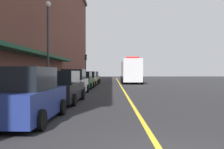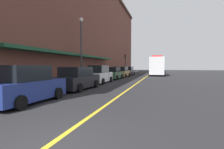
{
  "view_description": "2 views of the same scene",
  "coord_description": "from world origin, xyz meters",
  "px_view_note": "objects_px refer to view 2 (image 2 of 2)",
  "views": [
    {
      "loc": [
        -1.07,
        -4.79,
        1.76
      ],
      "look_at": [
        -1.0,
        29.6,
        1.31
      ],
      "focal_mm": 40.45,
      "sensor_mm": 36.0,
      "label": 1
    },
    {
      "loc": [
        2.53,
        -3.49,
        1.87
      ],
      "look_at": [
        -2.67,
        15.15,
        0.93
      ],
      "focal_mm": 28.55,
      "sensor_mm": 36.0,
      "label": 2
    }
  ],
  "objects_px": {
    "parked_car_4": "(122,72)",
    "box_truck": "(157,66)",
    "parking_meter_0": "(44,77)",
    "street_lamp_left": "(81,43)",
    "parked_car_0": "(26,86)",
    "parked_car_2": "(99,75)",
    "parking_meter_1": "(99,72)",
    "traffic_light_near": "(125,60)",
    "parked_car_1": "(77,79)",
    "parked_car_5": "(128,71)",
    "parked_car_3": "(113,74)"
  },
  "relations": [
    {
      "from": "parking_meter_0",
      "to": "parking_meter_1",
      "type": "height_order",
      "value": "same"
    },
    {
      "from": "traffic_light_near",
      "to": "box_truck",
      "type": "bearing_deg",
      "value": -25.8
    },
    {
      "from": "parked_car_0",
      "to": "street_lamp_left",
      "type": "xyz_separation_m",
      "value": [
        -1.95,
        10.52,
        3.52
      ]
    },
    {
      "from": "parked_car_5",
      "to": "box_truck",
      "type": "height_order",
      "value": "box_truck"
    },
    {
      "from": "parked_car_3",
      "to": "parking_meter_0",
      "type": "distance_m",
      "value": 13.34
    },
    {
      "from": "parking_meter_0",
      "to": "parked_car_5",
      "type": "bearing_deg",
      "value": 86.57
    },
    {
      "from": "parked_car_0",
      "to": "parked_car_3",
      "type": "bearing_deg",
      "value": 2.02
    },
    {
      "from": "street_lamp_left",
      "to": "traffic_light_near",
      "type": "relative_size",
      "value": 1.61
    },
    {
      "from": "box_truck",
      "to": "parking_meter_1",
      "type": "height_order",
      "value": "box_truck"
    },
    {
      "from": "parked_car_5",
      "to": "parking_meter_0",
      "type": "distance_m",
      "value": 24.38
    },
    {
      "from": "parked_car_2",
      "to": "parking_meter_0",
      "type": "bearing_deg",
      "value": 170.33
    },
    {
      "from": "parked_car_4",
      "to": "parking_meter_1",
      "type": "distance_m",
      "value": 7.62
    },
    {
      "from": "parked_car_3",
      "to": "parking_meter_0",
      "type": "height_order",
      "value": "parked_car_3"
    },
    {
      "from": "parked_car_3",
      "to": "parked_car_4",
      "type": "bearing_deg",
      "value": 0.44
    },
    {
      "from": "parked_car_4",
      "to": "parked_car_5",
      "type": "distance_m",
      "value": 5.77
    },
    {
      "from": "parked_car_5",
      "to": "parking_meter_1",
      "type": "height_order",
      "value": "parked_car_5"
    },
    {
      "from": "parked_car_0",
      "to": "parked_car_2",
      "type": "bearing_deg",
      "value": 1.93
    },
    {
      "from": "parked_car_4",
      "to": "box_truck",
      "type": "bearing_deg",
      "value": -39.47
    },
    {
      "from": "parked_car_2",
      "to": "traffic_light_near",
      "type": "relative_size",
      "value": 1.05
    },
    {
      "from": "parked_car_2",
      "to": "parking_meter_0",
      "type": "relative_size",
      "value": 3.39
    },
    {
      "from": "parked_car_3",
      "to": "street_lamp_left",
      "type": "xyz_separation_m",
      "value": [
        -1.95,
        -5.99,
        3.6
      ]
    },
    {
      "from": "parked_car_3",
      "to": "parked_car_4",
      "type": "height_order",
      "value": "parked_car_4"
    },
    {
      "from": "parked_car_0",
      "to": "parked_car_2",
      "type": "distance_m",
      "value": 10.8
    },
    {
      "from": "parked_car_5",
      "to": "box_truck",
      "type": "distance_m",
      "value": 5.76
    },
    {
      "from": "parked_car_2",
      "to": "traffic_light_near",
      "type": "bearing_deg",
      "value": 4.11
    },
    {
      "from": "parked_car_0",
      "to": "traffic_light_near",
      "type": "bearing_deg",
      "value": 4.33
    },
    {
      "from": "parked_car_5",
      "to": "parked_car_4",
      "type": "bearing_deg",
      "value": -179.59
    },
    {
      "from": "parked_car_3",
      "to": "parked_car_0",
      "type": "bearing_deg",
      "value": -178.63
    },
    {
      "from": "parking_meter_0",
      "to": "street_lamp_left",
      "type": "xyz_separation_m",
      "value": [
        -0.6,
        7.28,
        3.34
      ]
    },
    {
      "from": "parking_meter_1",
      "to": "street_lamp_left",
      "type": "distance_m",
      "value": 5.09
    },
    {
      "from": "parked_car_1",
      "to": "traffic_light_near",
      "type": "bearing_deg",
      "value": 5.14
    },
    {
      "from": "parked_car_1",
      "to": "traffic_light_near",
      "type": "distance_m",
      "value": 26.47
    },
    {
      "from": "street_lamp_left",
      "to": "parked_car_1",
      "type": "bearing_deg",
      "value": -68.12
    },
    {
      "from": "parked_car_0",
      "to": "parking_meter_0",
      "type": "distance_m",
      "value": 3.52
    },
    {
      "from": "parked_car_2",
      "to": "parked_car_5",
      "type": "bearing_deg",
      "value": 0.22
    },
    {
      "from": "parked_car_4",
      "to": "box_truck",
      "type": "distance_m",
      "value": 8.69
    },
    {
      "from": "parked_car_0",
      "to": "traffic_light_near",
      "type": "relative_size",
      "value": 1.02
    },
    {
      "from": "parking_meter_0",
      "to": "parking_meter_1",
      "type": "bearing_deg",
      "value": 90.0
    },
    {
      "from": "parking_meter_1",
      "to": "parked_car_1",
      "type": "bearing_deg",
      "value": -80.72
    },
    {
      "from": "parking_meter_1",
      "to": "traffic_light_near",
      "type": "height_order",
      "value": "traffic_light_near"
    },
    {
      "from": "street_lamp_left",
      "to": "parked_car_3",
      "type": "bearing_deg",
      "value": 72.01
    },
    {
      "from": "parked_car_1",
      "to": "parking_meter_0",
      "type": "bearing_deg",
      "value": 148.04
    },
    {
      "from": "box_truck",
      "to": "parking_meter_0",
      "type": "relative_size",
      "value": 6.29
    },
    {
      "from": "parked_car_2",
      "to": "street_lamp_left",
      "type": "distance_m",
      "value": 4.03
    },
    {
      "from": "parked_car_1",
      "to": "traffic_light_near",
      "type": "xyz_separation_m",
      "value": [
        -1.4,
        26.33,
        2.32
      ]
    },
    {
      "from": "box_truck",
      "to": "parking_meter_1",
      "type": "xyz_separation_m",
      "value": [
        -7.08,
        -14.02,
        -0.71
      ]
    },
    {
      "from": "parked_car_0",
      "to": "parking_meter_1",
      "type": "xyz_separation_m",
      "value": [
        -1.35,
        14.32,
        0.18
      ]
    },
    {
      "from": "parked_car_3",
      "to": "parking_meter_0",
      "type": "xyz_separation_m",
      "value": [
        -1.35,
        -13.27,
        0.26
      ]
    },
    {
      "from": "parked_car_1",
      "to": "parked_car_2",
      "type": "bearing_deg",
      "value": 3.12
    },
    {
      "from": "parked_car_0",
      "to": "street_lamp_left",
      "type": "relative_size",
      "value": 0.63
    }
  ]
}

